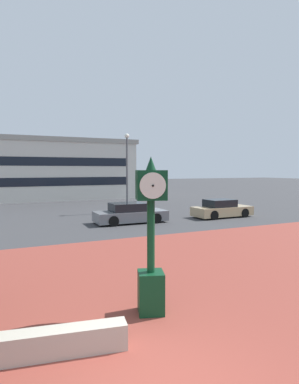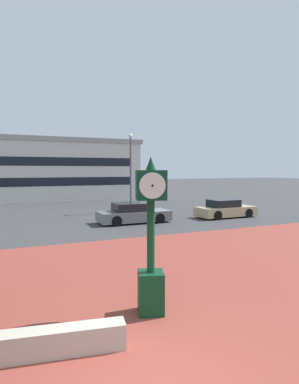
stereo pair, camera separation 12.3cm
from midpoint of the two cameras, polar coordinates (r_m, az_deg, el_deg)
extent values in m
cube|color=brown|center=(8.48, -9.81, -19.68)|extent=(44.00, 14.54, 0.01)
cube|color=#ADA393|center=(6.72, -19.64, -24.23)|extent=(3.22, 0.91, 0.50)
cube|color=#0C381E|center=(7.97, -0.22, -17.38)|extent=(0.75, 0.75, 0.99)
cylinder|color=#0C381E|center=(7.59, -0.22, -7.81)|extent=(0.18, 0.18, 1.72)
cube|color=#0C381E|center=(7.43, -0.22, 1.28)|extent=(0.86, 0.86, 0.68)
cylinder|color=silver|center=(7.79, -0.51, 1.40)|extent=(0.57, 0.21, 0.59)
sphere|color=black|center=(7.81, -0.53, 1.41)|extent=(0.05, 0.05, 0.05)
cylinder|color=silver|center=(7.08, 0.09, 1.14)|extent=(0.57, 0.21, 0.59)
sphere|color=black|center=(7.06, 0.11, 1.13)|extent=(0.05, 0.05, 0.05)
cone|color=#0C381E|center=(7.43, -0.23, 5.12)|extent=(0.24, 0.24, 0.32)
cube|color=tan|center=(23.59, 12.63, -3.30)|extent=(4.35, 1.85, 0.64)
cube|color=black|center=(23.39, 12.23, -1.98)|extent=(2.02, 1.56, 0.56)
cylinder|color=black|center=(25.07, 13.87, -3.17)|extent=(0.64, 0.23, 0.64)
cylinder|color=black|center=(23.83, 16.40, -3.59)|extent=(0.64, 0.23, 0.64)
cylinder|color=black|center=(23.47, 8.80, -3.58)|extent=(0.64, 0.23, 0.64)
cylinder|color=black|center=(22.14, 11.22, -4.07)|extent=(0.64, 0.23, 0.64)
cube|color=slate|center=(20.62, -3.55, -4.26)|extent=(4.60, 1.93, 0.64)
cube|color=black|center=(20.47, -4.16, -2.74)|extent=(2.13, 1.64, 0.56)
cylinder|color=black|center=(21.96, -0.86, -4.06)|extent=(0.64, 0.23, 0.64)
cylinder|color=black|center=(20.38, 1.07, -4.69)|extent=(0.64, 0.23, 0.64)
cylinder|color=black|center=(21.03, -8.02, -4.46)|extent=(0.64, 0.23, 0.64)
cylinder|color=black|center=(19.37, -6.61, -5.18)|extent=(0.64, 0.23, 0.64)
cube|color=beige|center=(40.69, -22.95, 3.38)|extent=(25.94, 11.75, 6.37)
cube|color=gray|center=(40.81, -23.08, 8.21)|extent=(26.46, 11.98, 0.50)
cube|color=black|center=(34.82, -22.63, 1.59)|extent=(23.35, 0.04, 0.90)
cube|color=black|center=(34.81, -22.73, 5.09)|extent=(23.35, 0.04, 0.90)
cylinder|color=#4C4C51|center=(25.45, -4.15, 2.97)|extent=(0.14, 0.14, 5.89)
sphere|color=white|center=(25.58, -4.19, 9.92)|extent=(0.36, 0.36, 0.36)
camera|label=1|loc=(0.06, -90.46, -0.03)|focal=30.01mm
camera|label=2|loc=(0.06, 89.54, 0.03)|focal=30.01mm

